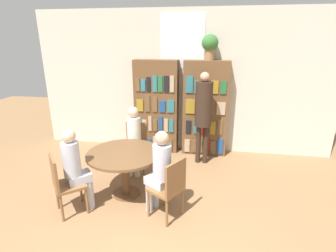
% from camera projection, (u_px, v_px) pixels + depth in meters
% --- Properties ---
extents(wall_back, '(6.40, 0.07, 3.00)m').
position_uv_depth(wall_back, '(182.00, 83.00, 5.62)').
color(wall_back, beige).
rests_on(wall_back, ground_plane).
extents(bookshelf_left, '(0.93, 0.34, 2.00)m').
position_uv_depth(bookshelf_left, '(157.00, 107.00, 5.69)').
color(bookshelf_left, brown).
rests_on(bookshelf_left, ground_plane).
extents(bookshelf_right, '(0.93, 0.34, 2.00)m').
position_uv_depth(bookshelf_right, '(205.00, 109.00, 5.52)').
color(bookshelf_right, brown).
rests_on(bookshelf_right, ground_plane).
extents(flower_vase, '(0.32, 0.32, 0.49)m').
position_uv_depth(flower_vase, '(210.00, 45.00, 5.11)').
color(flower_vase, '#997047').
rests_on(flower_vase, bookshelf_right).
extents(reading_table, '(1.16, 1.16, 0.74)m').
position_uv_depth(reading_table, '(125.00, 160.00, 4.08)').
color(reading_table, brown).
rests_on(reading_table, ground_plane).
extents(chair_near_camera, '(0.56, 0.56, 0.90)m').
position_uv_depth(chair_near_camera, '(64.00, 182.00, 3.65)').
color(chair_near_camera, brown).
rests_on(chair_near_camera, ground_plane).
extents(chair_left_side, '(0.43, 0.43, 0.90)m').
position_uv_depth(chair_left_side, '(136.00, 144.00, 4.98)').
color(chair_left_side, brown).
rests_on(chair_left_side, ground_plane).
extents(chair_far_side, '(0.55, 0.55, 0.90)m').
position_uv_depth(chair_far_side, '(170.00, 186.00, 3.55)').
color(chair_far_side, brown).
rests_on(chair_far_side, ground_plane).
extents(seated_reader_left, '(0.27, 0.37, 1.26)m').
position_uv_depth(seated_reader_left, '(134.00, 137.00, 4.74)').
color(seated_reader_left, silver).
rests_on(seated_reader_left, ground_plane).
extents(seated_reader_right, '(0.40, 0.38, 1.26)m').
position_uv_depth(seated_reader_right, '(160.00, 168.00, 3.59)').
color(seated_reader_right, '#B2B7C6').
rests_on(seated_reader_right, ground_plane).
extents(seated_reader_back, '(0.40, 0.39, 1.26)m').
position_uv_depth(seated_reader_back, '(75.00, 165.00, 3.68)').
color(seated_reader_back, '#B2B7C6').
rests_on(seated_reader_back, ground_plane).
extents(librarian_standing, '(0.32, 0.59, 1.83)m').
position_uv_depth(librarian_standing, '(204.00, 109.00, 5.01)').
color(librarian_standing, '#332319').
rests_on(librarian_standing, ground_plane).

